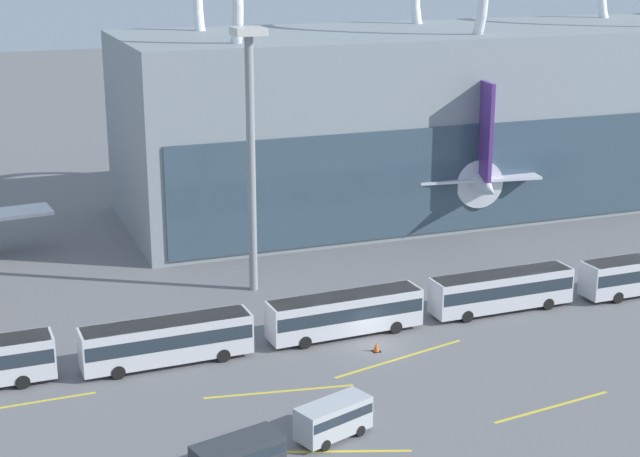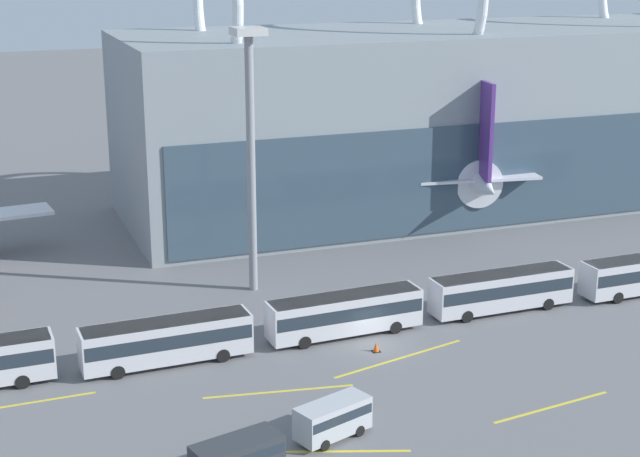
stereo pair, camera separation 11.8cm
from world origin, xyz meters
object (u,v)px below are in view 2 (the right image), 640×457
object	(u,v)px
shuttle_bus_1	(167,339)
traffic_cone_0	(376,347)
service_van_crossing	(237,456)
shuttle_bus_2	(345,312)
service_van_foreground	(333,417)
floodlight_mast	(250,131)
shuttle_bus_3	(501,289)
airliner_at_gate_far	(429,151)

from	to	relation	value
shuttle_bus_1	traffic_cone_0	world-z (taller)	shuttle_bus_1
shuttle_bus_1	service_van_crossing	xyz separation A→B (m)	(0.52, -16.74, -0.59)
shuttle_bus_2	traffic_cone_0	size ratio (longest dim) A/B	16.91
service_van_foreground	floodlight_mast	distance (m)	30.27
service_van_crossing	floodlight_mast	size ratio (longest dim) A/B	0.25
shuttle_bus_3	service_van_crossing	xyz separation A→B (m)	(-27.46, -17.53, -0.59)
airliner_at_gate_far	service_van_crossing	distance (m)	67.59
floodlight_mast	traffic_cone_0	bearing A→B (deg)	-73.89
floodlight_mast	shuttle_bus_2	bearing A→B (deg)	-73.77
shuttle_bus_2	service_van_foreground	distance (m)	16.31
airliner_at_gate_far	shuttle_bus_1	world-z (taller)	airliner_at_gate_far
airliner_at_gate_far	shuttle_bus_1	distance (m)	55.22
shuttle_bus_1	service_van_foreground	bearing A→B (deg)	-65.01
shuttle_bus_2	shuttle_bus_3	xyz separation A→B (m)	(13.99, 0.31, 0.00)
service_van_crossing	traffic_cone_0	xyz separation A→B (m)	(14.51, 13.52, -0.99)
shuttle_bus_2	shuttle_bus_3	bearing A→B (deg)	-1.15
traffic_cone_0	service_van_crossing	bearing A→B (deg)	-137.04
shuttle_bus_2	traffic_cone_0	distance (m)	4.16
airliner_at_gate_far	shuttle_bus_1	xyz separation A→B (m)	(-39.83, -38.10, -3.34)
shuttle_bus_1	service_van_crossing	size ratio (longest dim) A/B	2.22
shuttle_bus_2	service_van_crossing	size ratio (longest dim) A/B	2.22
shuttle_bus_3	floodlight_mast	xyz separation A→B (m)	(-17.61, 12.15, 12.14)
airliner_at_gate_far	shuttle_bus_3	xyz separation A→B (m)	(-11.86, -37.31, -3.34)
shuttle_bus_1	shuttle_bus_2	xyz separation A→B (m)	(13.99, 0.48, 0.00)
service_van_foreground	traffic_cone_0	size ratio (longest dim) A/B	7.12
shuttle_bus_3	service_van_crossing	world-z (taller)	shuttle_bus_3
service_van_crossing	traffic_cone_0	distance (m)	19.86
shuttle_bus_1	shuttle_bus_3	bearing A→B (deg)	-0.19
service_van_foreground	traffic_cone_0	world-z (taller)	service_van_foreground
service_van_crossing	shuttle_bus_2	bearing A→B (deg)	37.36
shuttle_bus_1	service_van_foreground	world-z (taller)	shuttle_bus_1
shuttle_bus_1	floodlight_mast	distance (m)	20.55
traffic_cone_0	floodlight_mast	bearing A→B (deg)	106.11
shuttle_bus_1	traffic_cone_0	size ratio (longest dim) A/B	16.88
shuttle_bus_2	airliner_at_gate_far	bearing A→B (deg)	53.09
shuttle_bus_3	service_van_foreground	world-z (taller)	shuttle_bus_3
shuttle_bus_1	traffic_cone_0	bearing A→B (deg)	-13.91
shuttle_bus_1	shuttle_bus_2	world-z (taller)	same
floodlight_mast	traffic_cone_0	xyz separation A→B (m)	(4.67, -16.17, -13.72)
shuttle_bus_1	floodlight_mast	bearing A→B (deg)	49.52
shuttle_bus_1	floodlight_mast	size ratio (longest dim) A/B	0.55
shuttle_bus_2	shuttle_bus_3	size ratio (longest dim) A/B	1.00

